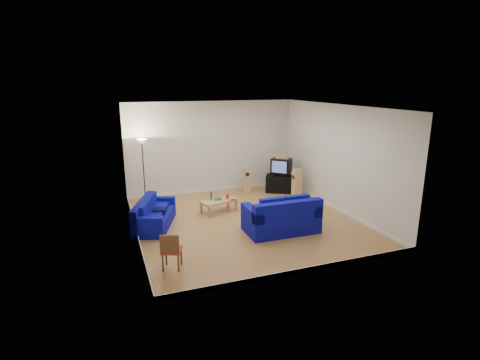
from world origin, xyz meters
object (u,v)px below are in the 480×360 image
object	(u,v)px
sofa_loveseat	(282,219)
television	(281,166)
sofa_three_seat	(153,217)
coffee_table	(219,202)
tv_stand	(280,184)

from	to	relation	value
sofa_loveseat	television	xyz separation A→B (m)	(1.63, 3.35, 0.61)
sofa_three_seat	coffee_table	xyz separation A→B (m)	(2.02, 0.44, 0.07)
sofa_three_seat	tv_stand	world-z (taller)	sofa_three_seat
television	coffee_table	bearing A→B (deg)	-109.65
sofa_three_seat	sofa_loveseat	xyz separation A→B (m)	(3.11, -1.59, 0.08)
sofa_loveseat	sofa_three_seat	bearing A→B (deg)	153.63
sofa_three_seat	tv_stand	distance (m)	5.05
tv_stand	sofa_loveseat	bearing A→B (deg)	-85.38
tv_stand	television	distance (m)	0.66
coffee_table	television	distance (m)	3.09
coffee_table	sofa_loveseat	bearing A→B (deg)	-61.70
tv_stand	television	size ratio (longest dim) A/B	1.22
sofa_three_seat	television	bearing A→B (deg)	130.85
sofa_three_seat	tv_stand	bearing A→B (deg)	131.16
sofa_loveseat	tv_stand	size ratio (longest dim) A/B	1.90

